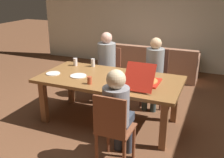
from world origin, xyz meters
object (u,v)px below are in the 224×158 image
Objects in this scene: person_0 at (105,61)px; plate_1 at (78,76)px; plate_2 at (53,73)px; drinking_glass_0 at (90,80)px; drinking_glass_1 at (93,63)px; drinking_glass_3 at (75,62)px; drinking_glass_2 at (122,88)px; person_1 at (154,67)px; chair_1 at (155,74)px; pizza_box_0 at (144,80)px; plate_0 at (114,74)px; person_2 at (118,108)px; dining_table at (109,83)px; couch at (156,65)px; chair_2 at (113,129)px; chair_0 at (108,70)px.

person_0 reaches higher than plate_1.
person_0 reaches higher than plate_2.
drinking_glass_0 is (0.73, -0.17, 0.05)m from plate_2.
drinking_glass_1 reaches higher than drinking_glass_3.
drinking_glass_1 is (-0.05, -0.41, 0.07)m from person_0.
drinking_glass_2 is 0.77× the size of drinking_glass_3.
person_1 is 11.45× the size of drinking_glass_0.
chair_1 is 0.82× the size of person_1.
person_1 is 5.57× the size of plate_2.
pizza_box_0 is 3.10× the size of plate_0.
person_0 is 9.54× the size of drinking_glass_3.
person_2 is at bearing -90.00° from person_1.
drinking_glass_0 reaches higher than plate_0.
couch is (0.13, 2.46, -0.38)m from dining_table.
person_2 reaches higher than plate_2.
couch is (-0.34, 1.48, -0.28)m from chair_1.
chair_1 is at bearing 90.00° from chair_2.
plate_0 is at bearing -60.54° from chair_0.
chair_1 is 1.43m from drinking_glass_3.
drinking_glass_1 reaches higher than drinking_glass_0.
drinking_glass_3 is (-1.26, -0.48, 0.08)m from person_1.
pizza_box_0 is at bearing -4.16° from dining_table.
plate_2 is at bearing -111.48° from chair_0.
drinking_glass_1 is (-0.96, -0.56, 0.25)m from chair_1.
couch is (-0.34, 3.31, -0.44)m from person_2.
person_1 reaches higher than plate_0.
person_1 is at bearing 85.34° from drinking_glass_2.
chair_0 is (-0.44, 0.97, -0.13)m from dining_table.
chair_1 is 0.83× the size of person_2.
chair_2 is at bearing -90.00° from person_1.
drinking_glass_2 is at bearing 103.66° from person_2.
person_1 is 1.29× the size of chair_2.
chair_2 is 1.60m from plate_2.
chair_0 is 1.24m from plate_2.
chair_0 is at bearing 119.46° from plate_0.
person_1 is at bearing 54.63° from plate_0.
chair_0 is at bearing 134.37° from pizza_box_0.
drinking_glass_1 reaches higher than drinking_glass_2.
dining_table is 9.72× the size of plate_2.
person_2 reaches higher than drinking_glass_0.
drinking_glass_3 reaches higher than plate_0.
chair_2 is 3.47m from couch.
plate_2 is at bearing -172.53° from plate_1.
drinking_glass_1 is 0.07× the size of couch.
plate_0 is 2.00× the size of drinking_glass_2.
person_1 reaches higher than person_2.
chair_0 is 3.78× the size of plate_1.
plate_0 is 0.96m from plate_2.
pizza_box_0 reaches higher than plate_2.
drinking_glass_2 reaches higher than plate_2.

